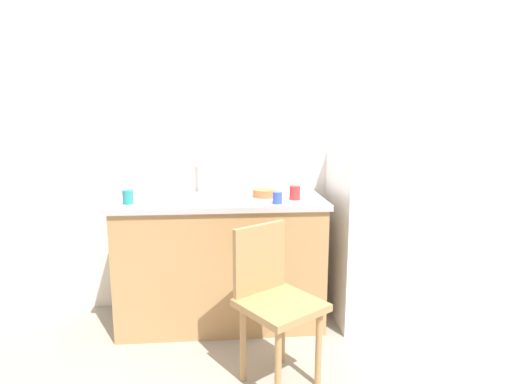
{
  "coord_description": "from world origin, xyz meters",
  "views": [
    {
      "loc": [
        -0.36,
        -2.26,
        1.49
      ],
      "look_at": [
        -0.11,
        0.6,
        0.97
      ],
      "focal_mm": 29.19,
      "sensor_mm": 36.0,
      "label": 1
    }
  ],
  "objects_px": {
    "dish_tray": "(217,198)",
    "cup_blue": "(277,198)",
    "refrigerator": "(373,237)",
    "cup_white": "(136,191)",
    "chair": "(274,297)",
    "terracotta_bowl": "(264,193)",
    "cup_teal": "(128,197)",
    "cup_red": "(295,193)"
  },
  "relations": [
    {
      "from": "chair",
      "to": "terracotta_bowl",
      "type": "bearing_deg",
      "value": 54.36
    },
    {
      "from": "terracotta_bowl",
      "to": "cup_red",
      "type": "relative_size",
      "value": 1.78
    },
    {
      "from": "terracotta_bowl",
      "to": "cup_white",
      "type": "height_order",
      "value": "cup_white"
    },
    {
      "from": "cup_blue",
      "to": "cup_red",
      "type": "height_order",
      "value": "cup_red"
    },
    {
      "from": "cup_white",
      "to": "refrigerator",
      "type": "bearing_deg",
      "value": -2.49
    },
    {
      "from": "chair",
      "to": "cup_red",
      "type": "xyz_separation_m",
      "value": [
        0.23,
        0.64,
        0.47
      ]
    },
    {
      "from": "refrigerator",
      "to": "chair",
      "type": "bearing_deg",
      "value": -139.42
    },
    {
      "from": "cup_blue",
      "to": "cup_red",
      "type": "bearing_deg",
      "value": 42.34
    },
    {
      "from": "cup_blue",
      "to": "cup_red",
      "type": "xyz_separation_m",
      "value": [
        0.14,
        0.13,
        0.01
      ]
    },
    {
      "from": "dish_tray",
      "to": "terracotta_bowl",
      "type": "distance_m",
      "value": 0.37
    },
    {
      "from": "refrigerator",
      "to": "cup_white",
      "type": "bearing_deg",
      "value": 177.51
    },
    {
      "from": "dish_tray",
      "to": "cup_blue",
      "type": "xyz_separation_m",
      "value": [
        0.4,
        -0.11,
        0.01
      ]
    },
    {
      "from": "cup_teal",
      "to": "cup_red",
      "type": "height_order",
      "value": "cup_red"
    },
    {
      "from": "terracotta_bowl",
      "to": "cup_white",
      "type": "bearing_deg",
      "value": 178.42
    },
    {
      "from": "chair",
      "to": "cup_white",
      "type": "height_order",
      "value": "cup_white"
    },
    {
      "from": "terracotta_bowl",
      "to": "chair",
      "type": "bearing_deg",
      "value": -92.05
    },
    {
      "from": "refrigerator",
      "to": "cup_red",
      "type": "bearing_deg",
      "value": -173.22
    },
    {
      "from": "chair",
      "to": "cup_red",
      "type": "distance_m",
      "value": 0.83
    },
    {
      "from": "cup_teal",
      "to": "chair",
      "type": "bearing_deg",
      "value": -33.35
    },
    {
      "from": "dish_tray",
      "to": "terracotta_bowl",
      "type": "xyz_separation_m",
      "value": [
        0.34,
        0.15,
        0.0
      ]
    },
    {
      "from": "refrigerator",
      "to": "terracotta_bowl",
      "type": "xyz_separation_m",
      "value": [
        -0.81,
        0.05,
        0.34
      ]
    },
    {
      "from": "cup_white",
      "to": "chair",
      "type": "bearing_deg",
      "value": -41.65
    },
    {
      "from": "refrigerator",
      "to": "cup_teal",
      "type": "bearing_deg",
      "value": -175.97
    },
    {
      "from": "refrigerator",
      "to": "cup_red",
      "type": "relative_size",
      "value": 12.65
    },
    {
      "from": "terracotta_bowl",
      "to": "cup_white",
      "type": "relative_size",
      "value": 1.78
    },
    {
      "from": "chair",
      "to": "terracotta_bowl",
      "type": "height_order",
      "value": "terracotta_bowl"
    },
    {
      "from": "refrigerator",
      "to": "chair",
      "type": "distance_m",
      "value": 1.11
    },
    {
      "from": "dish_tray",
      "to": "cup_blue",
      "type": "relative_size",
      "value": 3.55
    },
    {
      "from": "cup_teal",
      "to": "terracotta_bowl",
      "type": "bearing_deg",
      "value": 10.5
    },
    {
      "from": "chair",
      "to": "dish_tray",
      "type": "xyz_separation_m",
      "value": [
        -0.31,
        0.62,
        0.45
      ]
    },
    {
      "from": "refrigerator",
      "to": "cup_teal",
      "type": "distance_m",
      "value": 1.78
    },
    {
      "from": "terracotta_bowl",
      "to": "cup_blue",
      "type": "bearing_deg",
      "value": -76.57
    },
    {
      "from": "refrigerator",
      "to": "cup_white",
      "type": "distance_m",
      "value": 1.77
    },
    {
      "from": "chair",
      "to": "cup_white",
      "type": "bearing_deg",
      "value": 104.76
    },
    {
      "from": "chair",
      "to": "cup_teal",
      "type": "relative_size",
      "value": 9.67
    },
    {
      "from": "refrigerator",
      "to": "dish_tray",
      "type": "xyz_separation_m",
      "value": [
        -1.15,
        -0.1,
        0.34
      ]
    },
    {
      "from": "refrigerator",
      "to": "dish_tray",
      "type": "relative_size",
      "value": 4.37
    },
    {
      "from": "terracotta_bowl",
      "to": "dish_tray",
      "type": "bearing_deg",
      "value": -157.02
    },
    {
      "from": "chair",
      "to": "cup_white",
      "type": "xyz_separation_m",
      "value": [
        -0.89,
        0.79,
        0.47
      ]
    },
    {
      "from": "chair",
      "to": "cup_teal",
      "type": "distance_m",
      "value": 1.18
    },
    {
      "from": "dish_tray",
      "to": "cup_red",
      "type": "bearing_deg",
      "value": 2.4
    },
    {
      "from": "chair",
      "to": "cup_teal",
      "type": "xyz_separation_m",
      "value": [
        -0.9,
        0.59,
        0.47
      ]
    }
  ]
}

